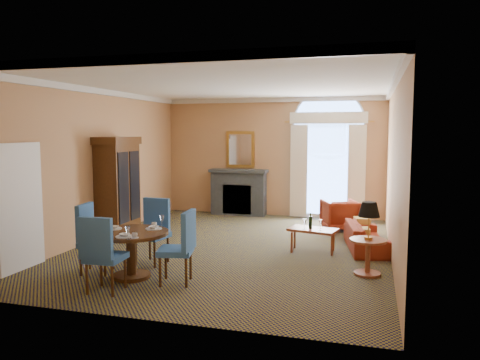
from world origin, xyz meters
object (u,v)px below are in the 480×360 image
(sofa, at_px, (366,237))
(coffee_table, at_px, (313,230))
(dining_table, at_px, (131,244))
(side_table, at_px, (369,230))
(armoire, at_px, (118,189))
(armchair, at_px, (340,215))

(sofa, height_order, coffee_table, coffee_table)
(dining_table, distance_m, side_table, 3.78)
(armoire, bearing_deg, coffee_table, -2.60)
(armoire, height_order, coffee_table, armoire)
(sofa, relative_size, side_table, 1.48)
(dining_table, relative_size, side_table, 1.02)
(sofa, bearing_deg, coffee_table, 106.52)
(dining_table, bearing_deg, coffee_table, 42.88)
(sofa, height_order, armchair, armchair)
(armoire, distance_m, side_table, 5.51)
(armoire, bearing_deg, armchair, 23.01)
(armoire, height_order, dining_table, armoire)
(armchair, distance_m, coffee_table, 2.20)
(sofa, distance_m, coffee_table, 1.11)
(dining_table, relative_size, sofa, 0.69)
(dining_table, xyz_separation_m, side_table, (3.59, 1.17, 0.19))
(armoire, distance_m, coffee_table, 4.34)
(dining_table, relative_size, coffee_table, 1.20)
(armoire, height_order, side_table, armoire)
(armoire, xyz_separation_m, sofa, (5.27, 0.29, -0.80))
(armoire, xyz_separation_m, coffee_table, (4.29, -0.19, -0.63))
(armoire, relative_size, side_table, 1.88)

